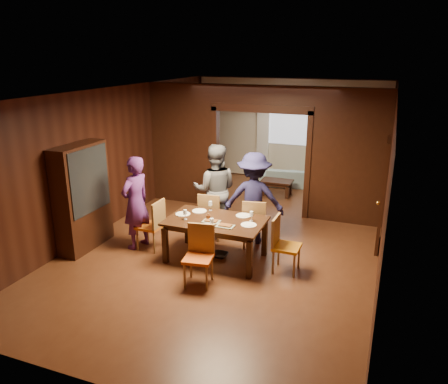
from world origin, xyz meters
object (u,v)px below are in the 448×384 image
at_px(coffee_table, 277,188).
at_px(person_grey, 215,190).
at_px(chair_far_r, 255,223).
at_px(chair_near, 198,256).
at_px(person_navy, 254,198).
at_px(person_purple, 136,203).
at_px(dining_table, 216,240).
at_px(sofa, 290,177).
at_px(chair_left, 150,225).
at_px(chair_right, 287,245).
at_px(hutch, 82,197).
at_px(chair_far_l, 212,215).

bearing_deg(coffee_table, person_grey, -100.78).
xyz_separation_m(chair_far_r, chair_near, (-0.41, -1.70, 0.00)).
bearing_deg(person_navy, chair_far_r, 102.19).
relative_size(person_purple, dining_table, 1.04).
xyz_separation_m(person_navy, chair_far_r, (0.09, -0.22, -0.41)).
height_order(person_navy, chair_near, person_navy).
relative_size(person_purple, chair_near, 1.84).
xyz_separation_m(sofa, chair_left, (-1.56, -4.98, 0.24)).
height_order(person_navy, chair_right, person_navy).
bearing_deg(person_purple, chair_near, 75.57).
height_order(coffee_table, hutch, hutch).
xyz_separation_m(chair_left, chair_near, (1.40, -0.90, 0.00)).
bearing_deg(chair_far_l, chair_right, 147.93).
bearing_deg(hutch, chair_right, 5.86).
xyz_separation_m(chair_far_l, chair_far_r, (0.92, -0.08, 0.00)).
distance_m(person_purple, sofa, 5.37).
bearing_deg(dining_table, person_grey, 112.62).
bearing_deg(person_navy, sofa, -99.09).
distance_m(dining_table, chair_near, 0.94).
height_order(chair_far_r, hutch, hutch).
relative_size(chair_right, hutch, 0.48).
bearing_deg(sofa, chair_near, 79.48).
xyz_separation_m(person_purple, person_grey, (1.14, 1.14, 0.05)).
xyz_separation_m(person_grey, coffee_table, (0.55, 2.91, -0.74)).
height_order(coffee_table, chair_left, chair_left).
relative_size(person_grey, dining_table, 1.09).
relative_size(person_purple, person_navy, 0.99).
xyz_separation_m(person_navy, chair_far_l, (-0.82, -0.14, -0.41)).
distance_m(person_grey, chair_near, 2.14).
xyz_separation_m(chair_far_r, hutch, (-3.01, -1.17, 0.52)).
height_order(chair_left, chair_far_l, same).
relative_size(person_grey, chair_near, 1.93).
bearing_deg(chair_far_l, person_navy, -175.87).
bearing_deg(person_navy, chair_near, 69.22).
bearing_deg(hutch, coffee_table, 59.22).
relative_size(person_purple, sofa, 1.05).
distance_m(chair_far_r, hutch, 3.27).
height_order(person_purple, sofa, person_purple).
distance_m(person_grey, sofa, 3.98).
height_order(sofa, chair_far_r, chair_far_r).
bearing_deg(chair_far_l, dining_table, 111.17).
xyz_separation_m(person_navy, dining_table, (-0.39, -0.99, -0.52)).
relative_size(sofa, chair_left, 1.74).
xyz_separation_m(chair_far_l, hutch, (-2.09, -1.25, 0.52)).
height_order(person_grey, coffee_table, person_grey).
height_order(chair_right, chair_far_r, same).
relative_size(person_navy, coffee_table, 2.24).
bearing_deg(dining_table, person_navy, 68.43).
relative_size(coffee_table, chair_far_l, 0.82).
bearing_deg(person_grey, sofa, -117.07).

